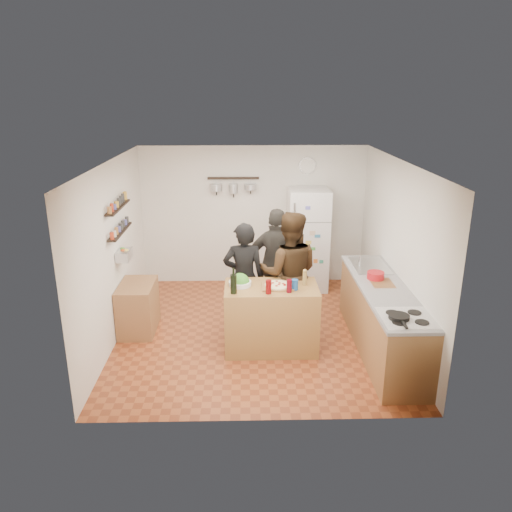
{
  "coord_description": "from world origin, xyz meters",
  "views": [
    {
      "loc": [
        -0.16,
        -6.67,
        3.41
      ],
      "look_at": [
        0.0,
        0.1,
        1.15
      ],
      "focal_mm": 35.0,
      "sensor_mm": 36.0,
      "label": 1
    }
  ],
  "objects_px": {
    "red_bowl": "(376,275)",
    "side_table": "(138,307)",
    "counter_run": "(382,319)",
    "wall_clock": "(308,166)",
    "wine_bottle": "(234,284)",
    "person_center": "(289,273)",
    "pepper_mill": "(305,279)",
    "person_left": "(244,278)",
    "skillet": "(399,317)",
    "fridge": "(307,240)",
    "salad_bowl": "(240,283)",
    "salt_canister": "(295,285)",
    "prep_island": "(271,317)",
    "person_back": "(277,264)"
  },
  "relations": [
    {
      "from": "person_center",
      "to": "side_table",
      "type": "xyz_separation_m",
      "value": [
        -2.21,
        0.07,
        -0.54
      ]
    },
    {
      "from": "salad_bowl",
      "to": "red_bowl",
      "type": "xyz_separation_m",
      "value": [
        1.88,
        0.18,
        0.03
      ]
    },
    {
      "from": "fridge",
      "to": "wall_clock",
      "type": "height_order",
      "value": "wall_clock"
    },
    {
      "from": "salt_canister",
      "to": "person_left",
      "type": "distance_m",
      "value": 0.96
    },
    {
      "from": "person_back",
      "to": "counter_run",
      "type": "relative_size",
      "value": 0.66
    },
    {
      "from": "counter_run",
      "to": "fridge",
      "type": "height_order",
      "value": "fridge"
    },
    {
      "from": "person_left",
      "to": "side_table",
      "type": "xyz_separation_m",
      "value": [
        -1.56,
        0.03,
        -0.46
      ]
    },
    {
      "from": "pepper_mill",
      "to": "person_left",
      "type": "bearing_deg",
      "value": 148.52
    },
    {
      "from": "person_center",
      "to": "skillet",
      "type": "bearing_deg",
      "value": 131.37
    },
    {
      "from": "salad_bowl",
      "to": "person_back",
      "type": "xyz_separation_m",
      "value": [
        0.56,
        1.0,
        -0.08
      ]
    },
    {
      "from": "prep_island",
      "to": "person_center",
      "type": "height_order",
      "value": "person_center"
    },
    {
      "from": "person_back",
      "to": "side_table",
      "type": "relative_size",
      "value": 2.16
    },
    {
      "from": "prep_island",
      "to": "wine_bottle",
      "type": "relative_size",
      "value": 4.92
    },
    {
      "from": "pepper_mill",
      "to": "counter_run",
      "type": "height_order",
      "value": "pepper_mill"
    },
    {
      "from": "fridge",
      "to": "wall_clock",
      "type": "xyz_separation_m",
      "value": [
        0.0,
        0.33,
        1.25
      ]
    },
    {
      "from": "counter_run",
      "to": "person_left",
      "type": "bearing_deg",
      "value": 161.64
    },
    {
      "from": "skillet",
      "to": "pepper_mill",
      "type": "bearing_deg",
      "value": 131.25
    },
    {
      "from": "red_bowl",
      "to": "side_table",
      "type": "height_order",
      "value": "red_bowl"
    },
    {
      "from": "fridge",
      "to": "side_table",
      "type": "height_order",
      "value": "fridge"
    },
    {
      "from": "salt_canister",
      "to": "person_left",
      "type": "height_order",
      "value": "person_left"
    },
    {
      "from": "person_left",
      "to": "red_bowl",
      "type": "bearing_deg",
      "value": 168.96
    },
    {
      "from": "wine_bottle",
      "to": "side_table",
      "type": "relative_size",
      "value": 0.32
    },
    {
      "from": "prep_island",
      "to": "person_center",
      "type": "distance_m",
      "value": 0.74
    },
    {
      "from": "salad_bowl",
      "to": "prep_island",
      "type": "bearing_deg",
      "value": -6.79
    },
    {
      "from": "red_bowl",
      "to": "prep_island",
      "type": "bearing_deg",
      "value": -170.99
    },
    {
      "from": "salad_bowl",
      "to": "salt_canister",
      "type": "height_order",
      "value": "salt_canister"
    },
    {
      "from": "counter_run",
      "to": "wall_clock",
      "type": "relative_size",
      "value": 8.77
    },
    {
      "from": "counter_run",
      "to": "side_table",
      "type": "distance_m",
      "value": 3.5
    },
    {
      "from": "person_back",
      "to": "fridge",
      "type": "distance_m",
      "value": 1.33
    },
    {
      "from": "salad_bowl",
      "to": "wall_clock",
      "type": "distance_m",
      "value": 3.02
    },
    {
      "from": "wall_clock",
      "to": "red_bowl",
      "type": "bearing_deg",
      "value": -73.26
    },
    {
      "from": "prep_island",
      "to": "fridge",
      "type": "bearing_deg",
      "value": 71.22
    },
    {
      "from": "skillet",
      "to": "wall_clock",
      "type": "distance_m",
      "value": 3.85
    },
    {
      "from": "wall_clock",
      "to": "pepper_mill",
      "type": "bearing_deg",
      "value": -96.99
    },
    {
      "from": "counter_run",
      "to": "wall_clock",
      "type": "distance_m",
      "value": 3.22
    },
    {
      "from": "side_table",
      "to": "person_back",
      "type": "bearing_deg",
      "value": 12.86
    },
    {
      "from": "wine_bottle",
      "to": "person_center",
      "type": "xyz_separation_m",
      "value": [
        0.78,
        0.73,
        -0.13
      ]
    },
    {
      "from": "wine_bottle",
      "to": "side_table",
      "type": "distance_m",
      "value": 1.77
    },
    {
      "from": "person_back",
      "to": "person_center",
      "type": "bearing_deg",
      "value": 118.62
    },
    {
      "from": "prep_island",
      "to": "person_back",
      "type": "bearing_deg",
      "value": 82.17
    },
    {
      "from": "salad_bowl",
      "to": "wall_clock",
      "type": "xyz_separation_m",
      "value": [
        1.18,
        2.51,
        1.21
      ]
    },
    {
      "from": "wine_bottle",
      "to": "person_back",
      "type": "bearing_deg",
      "value": 63.09
    },
    {
      "from": "pepper_mill",
      "to": "red_bowl",
      "type": "bearing_deg",
      "value": 10.19
    },
    {
      "from": "prep_island",
      "to": "person_back",
      "type": "height_order",
      "value": "person_back"
    },
    {
      "from": "skillet",
      "to": "side_table",
      "type": "xyz_separation_m",
      "value": [
        -3.34,
        1.62,
        -0.58
      ]
    },
    {
      "from": "red_bowl",
      "to": "wall_clock",
      "type": "xyz_separation_m",
      "value": [
        -0.7,
        2.33,
        1.18
      ]
    },
    {
      "from": "prep_island",
      "to": "wall_clock",
      "type": "bearing_deg",
      "value": 73.5
    },
    {
      "from": "person_left",
      "to": "person_center",
      "type": "height_order",
      "value": "person_center"
    },
    {
      "from": "prep_island",
      "to": "person_left",
      "type": "distance_m",
      "value": 0.76
    },
    {
      "from": "salad_bowl",
      "to": "wine_bottle",
      "type": "bearing_deg",
      "value": -106.5
    }
  ]
}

